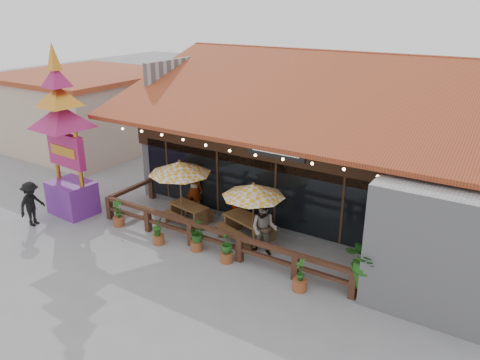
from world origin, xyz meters
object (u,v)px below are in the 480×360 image
Objects in this scene: pedestrian at (32,204)px; umbrella_left at (180,168)px; picnic_table_right at (247,225)px; tropical_plant at (368,263)px; umbrella_right at (253,191)px; picnic_table_left at (189,211)px; thai_sign_tower at (62,121)px.

umbrella_left is at bearing -65.29° from pedestrian.
picnic_table_right is (2.86, 0.11, -1.62)m from umbrella_left.
picnic_table_right is 1.22× the size of pedestrian.
tropical_plant is at bearing -7.61° from umbrella_left.
umbrella_right is 1.51m from picnic_table_right.
umbrella_right is 1.64× the size of picnic_table_left.
thai_sign_tower reaches higher than pedestrian.
pedestrian is (-4.54, -3.24, -1.32)m from umbrella_left.
picnic_table_left is (-2.95, 0.14, -1.52)m from umbrella_right.
picnic_table_left is at bearing 171.56° from tropical_plant.
pedestrian is (-7.40, -3.35, 0.30)m from picnic_table_right.
picnic_table_left is at bearing 14.15° from umbrella_left.
thai_sign_tower reaches higher than umbrella_right.
umbrella_right reaches higher than pedestrian.
tropical_plant is (7.54, -1.01, -1.10)m from umbrella_left.
umbrella_right is 1.35× the size of picnic_table_right.
picnic_table_right is at bearing 14.44° from thai_sign_tower.
pedestrian is at bearing -103.76° from thai_sign_tower.
pedestrian is (-12.08, -2.23, -0.22)m from tropical_plant.
umbrella_right is 0.40× the size of thai_sign_tower.
picnic_table_left is 0.82× the size of picnic_table_right.
picnic_table_left is 5.86m from pedestrian.
thai_sign_tower is at bearing -165.56° from picnic_table_right.
umbrella_left is 1.45× the size of pedestrian.
tropical_plant is 12.29m from pedestrian.
umbrella_right is 1.49× the size of tropical_plant.
umbrella_right is 1.64× the size of pedestrian.
picnic_table_left is 0.24× the size of thai_sign_tower.
umbrella_right is 4.51m from tropical_plant.
picnic_table_left is 0.91× the size of tropical_plant.
umbrella_left reaches higher than tropical_plant.
tropical_plant is at bearing -12.22° from umbrella_right.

